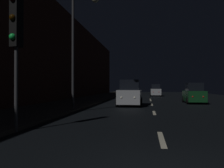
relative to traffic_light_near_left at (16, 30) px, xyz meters
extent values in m
cube|color=black|center=(4.78, 21.13, -3.46)|extent=(26.34, 84.00, 0.02)
cube|color=#38332B|center=(-2.20, 21.13, -3.37)|extent=(4.40, 84.00, 0.15)
cube|color=#472319|center=(-4.80, 17.63, 1.52)|extent=(0.80, 63.00, 9.95)
cube|color=beige|center=(4.78, -0.37, -3.44)|extent=(0.16, 2.20, 0.01)
cube|color=beige|center=(4.78, 6.74, -3.44)|extent=(0.16, 2.20, 0.01)
cube|color=beige|center=(4.78, 13.25, -3.44)|extent=(0.16, 2.20, 0.01)
cube|color=beige|center=(4.78, 19.44, -3.44)|extent=(0.16, 2.20, 0.01)
cube|color=beige|center=(4.78, 22.19, -3.44)|extent=(0.16, 2.20, 0.01)
cylinder|color=#38383A|center=(0.00, 0.02, -2.02)|extent=(0.12, 0.12, 2.86)
cube|color=black|center=(0.00, 0.02, 0.36)|extent=(0.37, 0.39, 1.90)
sphere|color=black|center=(-0.03, -0.15, 0.36)|extent=(0.22, 0.22, 0.22)
sphere|color=#19D84C|center=(-0.03, -0.15, -0.27)|extent=(0.22, 0.22, 0.22)
cylinder|color=#2D2D30|center=(-0.10, 6.65, 0.03)|extent=(0.16, 0.16, 6.97)
cube|color=#A5A8AD|center=(3.01, 11.87, -2.71)|extent=(1.73, 4.03, 1.06)
cube|color=black|center=(3.01, 12.01, -1.78)|extent=(1.47, 2.02, 0.81)
cylinder|color=black|center=(3.86, 10.46, -3.14)|extent=(0.21, 0.61, 0.61)
cylinder|color=black|center=(2.16, 10.46, -3.14)|extent=(0.21, 0.61, 0.61)
cylinder|color=black|center=(3.86, 13.28, -3.14)|extent=(0.21, 0.61, 0.61)
cylinder|color=black|center=(2.16, 13.28, -3.14)|extent=(0.21, 0.61, 0.61)
sphere|color=white|center=(3.48, 9.89, -2.71)|extent=(0.17, 0.17, 0.17)
sphere|color=white|center=(2.53, 9.89, -2.71)|extent=(0.17, 0.17, 0.17)
sphere|color=red|center=(3.48, 13.84, -2.71)|extent=(0.17, 0.17, 0.17)
sphere|color=red|center=(2.53, 13.84, -2.71)|extent=(0.17, 0.17, 0.17)
cube|color=#0F3819|center=(8.65, 15.54, -2.78)|extent=(1.56, 3.65, 0.96)
cube|color=black|center=(8.65, 15.41, -1.93)|extent=(1.33, 1.83, 0.73)
cylinder|color=black|center=(7.88, 16.82, -3.17)|extent=(0.19, 0.56, 0.56)
cylinder|color=black|center=(9.41, 16.82, -3.17)|extent=(0.19, 0.56, 0.56)
cylinder|color=black|center=(7.88, 14.27, -3.17)|extent=(0.19, 0.56, 0.56)
cylinder|color=black|center=(9.41, 14.27, -3.17)|extent=(0.19, 0.56, 0.56)
sphere|color=slate|center=(8.22, 17.33, -2.78)|extent=(0.16, 0.16, 0.16)
sphere|color=slate|center=(9.08, 17.33, -2.78)|extent=(0.16, 0.16, 0.16)
sphere|color=red|center=(8.22, 13.76, -2.78)|extent=(0.16, 0.16, 0.16)
sphere|color=red|center=(9.08, 13.76, -2.78)|extent=(0.16, 0.16, 0.16)
cube|color=#A5A8AD|center=(5.79, 32.35, -2.76)|extent=(1.60, 3.73, 0.98)
cube|color=black|center=(5.79, 32.22, -1.90)|extent=(1.36, 1.87, 0.75)
cylinder|color=black|center=(5.01, 33.66, -3.16)|extent=(0.20, 0.57, 0.57)
cylinder|color=black|center=(6.57, 33.66, -3.16)|extent=(0.20, 0.57, 0.57)
cylinder|color=black|center=(5.01, 31.04, -3.16)|extent=(0.20, 0.57, 0.57)
cylinder|color=black|center=(6.57, 31.04, -3.16)|extent=(0.20, 0.57, 0.57)
sphere|color=slate|center=(5.35, 34.18, -2.76)|extent=(0.16, 0.16, 0.16)
sphere|color=slate|center=(6.23, 34.18, -2.76)|extent=(0.16, 0.16, 0.16)
sphere|color=red|center=(5.35, 30.52, -2.76)|extent=(0.16, 0.16, 0.16)
sphere|color=red|center=(6.23, 30.52, -2.76)|extent=(0.16, 0.16, 0.16)
camera|label=1|loc=(4.35, -7.55, -1.92)|focal=38.78mm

